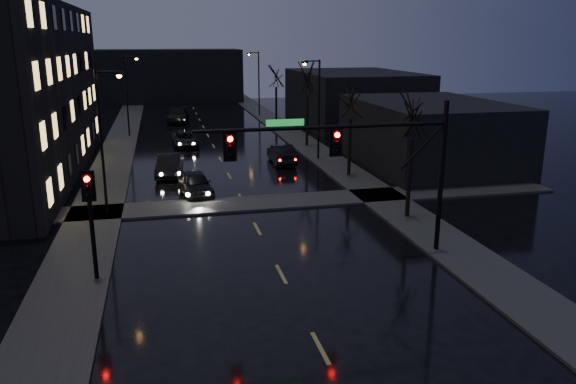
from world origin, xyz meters
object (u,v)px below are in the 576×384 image
oncoming_car_d (178,115)px  lead_car (282,154)px  oncoming_car_c (185,139)px  oncoming_car_b (169,165)px  oncoming_car_a (195,184)px

oncoming_car_d → lead_car: 25.99m
oncoming_car_d → oncoming_car_c: bearing=-82.3°
oncoming_car_d → lead_car: size_ratio=1.23×
oncoming_car_b → lead_car: (8.77, 2.32, -0.00)m
oncoming_car_a → oncoming_car_c: size_ratio=0.91×
oncoming_car_b → oncoming_car_d: (1.56, 27.30, 0.06)m
oncoming_car_c → lead_car: 11.45m
oncoming_car_a → lead_car: lead_car is taller
oncoming_car_d → lead_car: (7.21, -24.98, -0.06)m
oncoming_car_c → lead_car: (7.11, -8.97, 0.09)m
oncoming_car_a → oncoming_car_c: oncoming_car_a is taller
oncoming_car_c → oncoming_car_d: 16.00m
oncoming_car_b → lead_car: oncoming_car_b is taller
oncoming_car_a → lead_car: size_ratio=0.95×
oncoming_car_b → lead_car: size_ratio=1.01×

